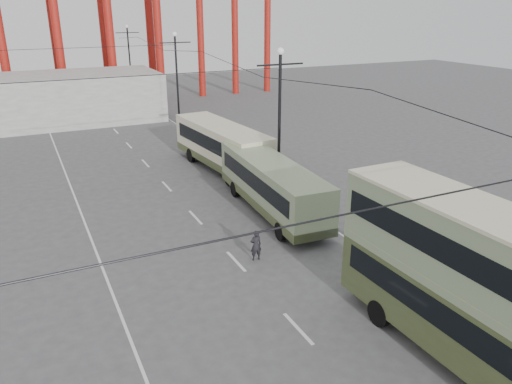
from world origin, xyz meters
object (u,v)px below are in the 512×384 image
single_decker_cream (222,145)px  pedestrian (256,245)px  single_decker_green (272,184)px  double_decker_bus (475,281)px

single_decker_cream → pedestrian: 14.70m
single_decker_green → single_decker_cream: bearing=90.4°
double_decker_bus → single_decker_cream: 24.01m
single_decker_cream → pedestrian: bearing=-110.8°
pedestrian → single_decker_cream: bearing=-101.5°
double_decker_bus → single_decker_green: (0.23, 14.91, -1.44)m
double_decker_bus → pedestrian: (-3.26, 9.85, -2.43)m
single_decker_green → pedestrian: single_decker_green is taller
single_decker_cream → single_decker_green: bearing=-98.1°
double_decker_bus → pedestrian: double_decker_bus is taller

